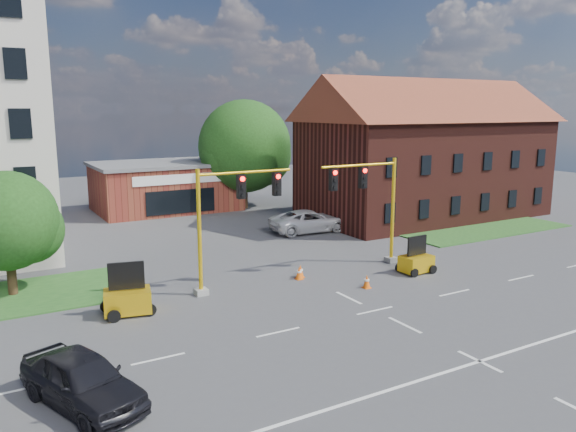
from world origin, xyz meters
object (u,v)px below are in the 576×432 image
at_px(signal_mast_east, 371,199).
at_px(trailer_west, 127,299).
at_px(signal_mast_west, 230,213).
at_px(sedan_dark, 82,379).
at_px(trailer_east, 416,262).
at_px(pickup_white, 309,221).

bearing_deg(signal_mast_east, trailer_west, -176.50).
distance_m(signal_mast_west, sedan_dark, 12.15).
relative_size(signal_mast_west, signal_mast_east, 1.00).
distance_m(trailer_west, trailer_east, 15.62).
bearing_deg(pickup_white, sedan_dark, 136.92).
relative_size(trailer_east, sedan_dark, 0.41).
height_order(signal_mast_west, trailer_east, signal_mast_west).
height_order(signal_mast_east, pickup_white, signal_mast_east).
bearing_deg(trailer_east, signal_mast_west, 163.08).
xyz_separation_m(signal_mast_west, trailer_east, (10.12, -2.39, -3.30)).
relative_size(signal_mast_east, trailer_east, 3.11).
distance_m(signal_mast_east, pickup_white, 10.15).
bearing_deg(signal_mast_west, pickup_white, 41.94).
bearing_deg(trailer_west, signal_mast_west, 21.66).
xyz_separation_m(signal_mast_west, pickup_white, (10.56, 9.49, -3.10)).
relative_size(pickup_white, sedan_dark, 1.21).
bearing_deg(signal_mast_west, sedan_dark, -137.11).
height_order(signal_mast_east, sedan_dark, signal_mast_east).
bearing_deg(pickup_white, trailer_west, 127.48).
bearing_deg(sedan_dark, signal_mast_east, 4.31).
distance_m(signal_mast_east, trailer_west, 14.52).
bearing_deg(sedan_dark, trailer_east, -3.82).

